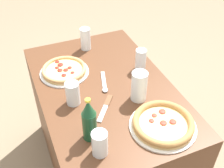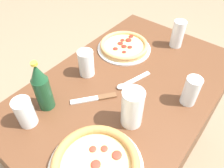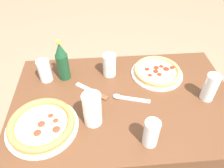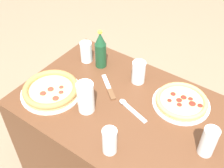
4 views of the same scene
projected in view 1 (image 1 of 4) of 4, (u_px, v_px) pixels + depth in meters
ground_plane at (106, 166)px, 1.94m from camera, size 8.00×8.00×0.00m
table at (106, 131)px, 1.71m from camera, size 1.07×0.69×0.71m
pizza_pepperoni at (64, 70)px, 1.57m from camera, size 0.27×0.27×0.04m
pizza_margherita at (163, 124)px, 1.25m from camera, size 0.30×0.30×0.04m
glass_water at (100, 144)px, 1.13m from camera, size 0.07×0.07×0.12m
glass_cola at (86, 40)px, 1.74m from camera, size 0.06×0.06×0.14m
glass_lemonade at (139, 87)px, 1.37m from camera, size 0.08×0.08×0.16m
glass_iced_tea at (73, 94)px, 1.36m from camera, size 0.07×0.07×0.12m
glass_orange_juice at (141, 60)px, 1.57m from camera, size 0.06×0.06×0.13m
beer_bottle at (89, 120)px, 1.16m from camera, size 0.06×0.06×0.22m
knife at (106, 107)px, 1.36m from camera, size 0.16×0.14×0.01m
spoon at (104, 85)px, 1.49m from camera, size 0.18×0.07×0.01m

